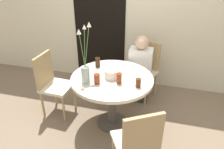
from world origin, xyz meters
TOP-DOWN VIEW (x-y plane):
  - ground_plane at (0.00, 0.00)m, footprint 16.00×16.00m
  - wall_back at (0.00, 1.24)m, footprint 8.00×0.05m
  - doorway_panel at (-0.54, 1.21)m, footprint 0.90×0.01m
  - dining_table at (0.00, 0.00)m, footprint 1.05×1.05m
  - chair_right_flank at (0.32, 0.84)m, footprint 0.52×0.52m
  - chair_left_flank at (-0.90, 0.05)m, footprint 0.42×0.42m
  - chair_far_back at (0.46, -0.78)m, footprint 0.55×0.55m
  - birthday_cake at (-0.00, -0.00)m, footprint 0.19×0.19m
  - flower_vase at (-0.28, -0.17)m, footprint 0.15×0.25m
  - side_plate at (0.13, 0.24)m, footprint 0.20×0.20m
  - drink_glass_0 at (0.35, -0.14)m, footprint 0.06×0.06m
  - drink_glass_1 at (-0.26, 0.24)m, footprint 0.07×0.07m
  - drink_glass_2 at (-0.13, -0.19)m, footprint 0.07×0.07m
  - drink_glass_3 at (0.12, -0.12)m, footprint 0.06×0.06m
  - person_boy at (0.26, 0.69)m, footprint 0.34×0.24m

SIDE VIEW (x-z plane):
  - ground_plane at x=0.00m, z-range 0.00..0.00m
  - person_boy at x=0.26m, z-range -0.03..1.05m
  - chair_right_flank at x=0.32m, z-range 0.06..0.98m
  - chair_left_flank at x=-0.90m, z-range 0.06..0.98m
  - chair_far_back at x=0.46m, z-range 0.06..0.98m
  - dining_table at x=0.00m, z-range 0.23..0.98m
  - side_plate at x=0.13m, z-range 0.74..0.75m
  - drink_glass_0 at x=0.35m, z-range 0.74..0.85m
  - birthday_cake at x=0.00m, z-range 0.72..0.87m
  - drink_glass_2 at x=-0.13m, z-range 0.74..0.87m
  - drink_glass_3 at x=0.12m, z-range 0.74..0.87m
  - drink_glass_1 at x=-0.26m, z-range 0.74..0.88m
  - flower_vase at x=-0.28m, z-range 0.60..1.29m
  - doorway_panel at x=-0.54m, z-range 0.00..2.05m
  - wall_back at x=0.00m, z-range 0.00..2.60m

